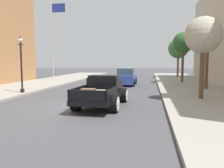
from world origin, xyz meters
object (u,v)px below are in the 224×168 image
object	(u,v)px
street_tree_nearest	(203,36)
street_tree_farthest	(178,49)
car_background_blue	(126,77)
street_tree_third	(183,43)
flagpole	(54,32)
hotrod_truck_black	(103,91)
street_lamp_near	(21,60)
street_tree_second	(208,37)

from	to	relation	value
street_tree_nearest	street_tree_farthest	world-z (taller)	street_tree_farthest
car_background_blue	street_tree_third	size ratio (longest dim) A/B	0.83
flagpole	street_tree_third	bearing A→B (deg)	-3.42
hotrod_truck_black	street_lamp_near	world-z (taller)	street_lamp_near
street_lamp_near	street_tree_nearest	xyz separation A→B (m)	(11.69, -0.68, 1.35)
hotrod_truck_black	flagpole	xyz separation A→B (m)	(-8.85, 13.97, 5.02)
car_background_blue	street_tree_third	bearing A→B (deg)	25.00
street_lamp_near	flagpole	bearing A→B (deg)	102.57
street_tree_second	street_tree_third	world-z (taller)	street_tree_third
street_lamp_near	street_tree_second	size ratio (longest dim) A/B	0.75
flagpole	street_tree_farthest	distance (m)	16.71
street_tree_second	flagpole	bearing A→B (deg)	156.69
street_tree_second	street_lamp_near	bearing A→B (deg)	-161.48
flagpole	street_tree_nearest	distance (m)	18.57
hotrod_truck_black	flagpole	size ratio (longest dim) A/B	0.55
street_tree_nearest	street_tree_second	bearing A→B (deg)	74.21
hotrod_truck_black	street_lamp_near	size ratio (longest dim) A/B	1.30
car_background_blue	flagpole	xyz separation A→B (m)	(-8.95, 3.50, 5.00)
street_lamp_near	street_tree_nearest	bearing A→B (deg)	-3.35
street_tree_second	street_tree_nearest	bearing A→B (deg)	-105.79
street_lamp_near	street_tree_farthest	xyz separation A→B (m)	(12.56, 18.21, 1.70)
flagpole	street_tree_nearest	bearing A→B (deg)	-39.81
street_tree_nearest	street_tree_farthest	distance (m)	18.92
hotrod_truck_black	street_tree_nearest	bearing A→B (deg)	22.04
car_background_blue	street_tree_second	xyz separation A→B (m)	(6.67, -3.23, 3.39)
street_tree_farthest	street_tree_second	bearing A→B (deg)	-87.61
car_background_blue	street_lamp_near	distance (m)	10.13
flagpole	street_tree_farthest	world-z (taller)	flagpole
street_tree_nearest	street_tree_third	distance (m)	10.96
street_tree_third	street_tree_nearest	bearing A→B (deg)	-92.16
street_lamp_near	flagpole	xyz separation A→B (m)	(-2.48, 11.13, 3.39)
street_lamp_near	street_tree_third	xyz separation A→B (m)	(12.11, 10.26, 1.82)
flagpole	street_lamp_near	bearing A→B (deg)	-77.43
street_tree_nearest	street_tree_farthest	xyz separation A→B (m)	(0.86, 18.90, 0.35)
street_tree_farthest	street_tree_third	bearing A→B (deg)	-93.25
hotrod_truck_black	street_tree_farthest	world-z (taller)	street_tree_farthest
flagpole	street_tree_third	size ratio (longest dim) A/B	1.77
car_background_blue	street_lamp_near	xyz separation A→B (m)	(-6.46, -7.63, 1.62)
street_tree_second	street_tree_farthest	xyz separation A→B (m)	(-0.58, 13.81, -0.08)
street_tree_farthest	car_background_blue	bearing A→B (deg)	-119.92
street_lamp_near	street_tree_nearest	size ratio (longest dim) A/B	0.82
hotrod_truck_black	street_tree_nearest	xyz separation A→B (m)	(5.33, 2.16, 2.98)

